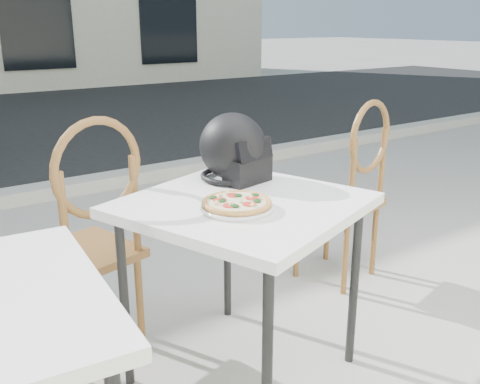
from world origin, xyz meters
TOP-DOWN VIEW (x-y plane):
  - ground at (0.00, 0.00)m, footprint 80.00×80.00m
  - street_asphalt at (0.00, 7.00)m, footprint 30.00×8.00m
  - curb at (0.00, 3.00)m, footprint 30.00×0.25m
  - cafe_table_main at (-0.49, -0.11)m, footprint 1.11×1.11m
  - plate at (-0.58, -0.19)m, footprint 0.35×0.35m
  - pizza at (-0.58, -0.19)m, footprint 0.35×0.35m
  - helmet at (-0.35, 0.16)m, footprint 0.36×0.37m
  - cafe_chair_main at (0.56, 0.28)m, footprint 0.52×0.52m
  - cafe_chair_side at (-0.98, 0.39)m, footprint 0.54×0.54m

SIDE VIEW (x-z plane):
  - ground at x=0.00m, z-range 0.00..0.00m
  - street_asphalt at x=0.00m, z-range 0.00..0.00m
  - curb at x=0.00m, z-range 0.00..0.12m
  - cafe_chair_main at x=0.56m, z-range 0.06..1.19m
  - cafe_chair_side at x=-0.98m, z-range 0.07..1.24m
  - cafe_table_main at x=-0.49m, z-range 0.34..1.17m
  - plate at x=-0.58m, z-range 0.83..0.85m
  - pizza at x=-0.58m, z-range 0.84..0.88m
  - helmet at x=-0.35m, z-range 0.81..1.12m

